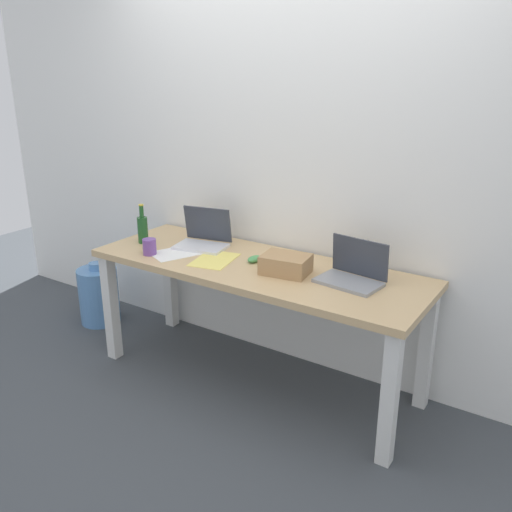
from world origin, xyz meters
The scene contains 12 objects.
ground_plane centered at (0.00, 0.00, 0.00)m, with size 8.00×8.00×0.00m, color #42474C.
back_wall centered at (0.00, 0.40, 1.30)m, with size 5.20×0.08×2.60m, color white.
desk centered at (0.00, 0.00, 0.64)m, with size 1.96×0.68×0.74m.
laptop_left centered at (-0.45, 0.09, 0.79)m, with size 0.35×0.29×0.23m.
laptop_right centered at (0.56, 0.05, 0.79)m, with size 0.35×0.25×0.22m.
beer_bottle centered at (-0.81, -0.06, 0.83)m, with size 0.06×0.06×0.25m.
computer_mouse centered at (-0.03, 0.03, 0.76)m, with size 0.06×0.10×0.03m, color #4C9E56.
cardboard_box centered at (0.21, -0.02, 0.79)m, with size 0.25×0.19×0.10m, color tan.
coffee_mug centered at (-0.62, -0.20, 0.79)m, with size 0.08×0.08×0.10m, color #724799.
paper_yellow_folder centered at (-0.24, -0.07, 0.74)m, with size 0.21×0.30×0.00m, color #F4E06B.
paper_sheet_front_left centered at (-0.50, -0.10, 0.74)m, with size 0.21×0.30×0.00m, color white.
water_cooler_jug centered at (-1.39, 0.02, 0.21)m, with size 0.29×0.29×0.46m.
Camera 1 is at (1.58, -2.41, 1.81)m, focal length 38.28 mm.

